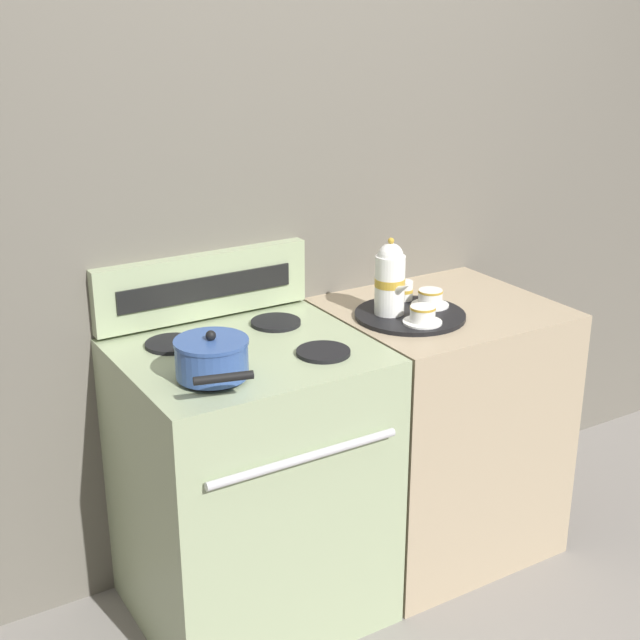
{
  "coord_description": "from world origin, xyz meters",
  "views": [
    {
      "loc": [
        -1.41,
        -2.15,
        1.86
      ],
      "look_at": [
        -0.16,
        -0.08,
        0.97
      ],
      "focal_mm": 50.0,
      "sensor_mm": 36.0,
      "label": 1
    }
  ],
  "objects_px": {
    "stove": "(251,484)",
    "teacup_left": "(430,298)",
    "teapot": "(390,279)",
    "teacup_right": "(423,315)",
    "saucepan": "(212,358)",
    "serving_tray": "(410,315)",
    "creamer_jug": "(404,290)"
  },
  "relations": [
    {
      "from": "teacup_left",
      "to": "stove",
      "type": "bearing_deg",
      "value": 179.99
    },
    {
      "from": "serving_tray",
      "to": "teacup_left",
      "type": "relative_size",
      "value": 2.89
    },
    {
      "from": "teacup_left",
      "to": "teacup_right",
      "type": "distance_m",
      "value": 0.17
    },
    {
      "from": "serving_tray",
      "to": "teapot",
      "type": "xyz_separation_m",
      "value": [
        -0.06,
        0.03,
        0.12
      ]
    },
    {
      "from": "serving_tray",
      "to": "teapot",
      "type": "distance_m",
      "value": 0.14
    },
    {
      "from": "stove",
      "to": "teacup_left",
      "type": "bearing_deg",
      "value": -0.01
    },
    {
      "from": "stove",
      "to": "teacup_right",
      "type": "bearing_deg",
      "value": -11.88
    },
    {
      "from": "saucepan",
      "to": "teacup_right",
      "type": "xyz_separation_m",
      "value": [
        0.72,
        0.03,
        -0.02
      ]
    },
    {
      "from": "teacup_left",
      "to": "creamer_jug",
      "type": "height_order",
      "value": "creamer_jug"
    },
    {
      "from": "teapot",
      "to": "saucepan",
      "type": "bearing_deg",
      "value": -167.3
    },
    {
      "from": "teacup_right",
      "to": "serving_tray",
      "type": "bearing_deg",
      "value": 76.53
    },
    {
      "from": "stove",
      "to": "teapot",
      "type": "height_order",
      "value": "teapot"
    },
    {
      "from": "saucepan",
      "to": "creamer_jug",
      "type": "relative_size",
      "value": 4.63
    },
    {
      "from": "stove",
      "to": "serving_tray",
      "type": "bearing_deg",
      "value": -2.25
    },
    {
      "from": "teapot",
      "to": "teacup_left",
      "type": "distance_m",
      "value": 0.18
    },
    {
      "from": "teacup_right",
      "to": "creamer_jug",
      "type": "xyz_separation_m",
      "value": [
        0.08,
        0.21,
        0.01
      ]
    },
    {
      "from": "saucepan",
      "to": "teacup_left",
      "type": "relative_size",
      "value": 2.42
    },
    {
      "from": "stove",
      "to": "teacup_left",
      "type": "distance_m",
      "value": 0.82
    },
    {
      "from": "stove",
      "to": "teacup_right",
      "type": "relative_size",
      "value": 7.36
    },
    {
      "from": "serving_tray",
      "to": "teapot",
      "type": "bearing_deg",
      "value": 151.14
    },
    {
      "from": "teapot",
      "to": "teacup_left",
      "type": "height_order",
      "value": "teapot"
    },
    {
      "from": "stove",
      "to": "teapot",
      "type": "bearing_deg",
      "value": 1.09
    },
    {
      "from": "teacup_right",
      "to": "teapot",
      "type": "bearing_deg",
      "value": 106.13
    },
    {
      "from": "serving_tray",
      "to": "saucepan",
      "type": "bearing_deg",
      "value": -170.66
    },
    {
      "from": "stove",
      "to": "saucepan",
      "type": "distance_m",
      "value": 0.55
    },
    {
      "from": "stove",
      "to": "saucepan",
      "type": "height_order",
      "value": "saucepan"
    },
    {
      "from": "teacup_left",
      "to": "teacup_right",
      "type": "height_order",
      "value": "same"
    },
    {
      "from": "saucepan",
      "to": "teacup_right",
      "type": "distance_m",
      "value": 0.72
    },
    {
      "from": "saucepan",
      "to": "teapot",
      "type": "distance_m",
      "value": 0.7
    },
    {
      "from": "teapot",
      "to": "creamer_jug",
      "type": "relative_size",
      "value": 3.87
    },
    {
      "from": "teapot",
      "to": "serving_tray",
      "type": "bearing_deg",
      "value": -28.86
    },
    {
      "from": "stove",
      "to": "saucepan",
      "type": "bearing_deg",
      "value": -140.25
    }
  ]
}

